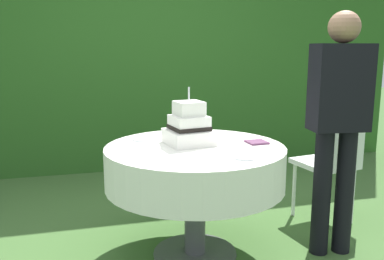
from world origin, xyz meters
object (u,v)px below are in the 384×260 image
(napkin_stack, at_px, (257,142))
(serving_plate_left, at_px, (245,157))
(serving_plate_near, at_px, (176,133))
(cake_table, at_px, (195,167))
(wedding_cake, at_px, (189,127))
(garden_chair, at_px, (332,157))
(serving_plate_far, at_px, (141,139))
(standing_person, at_px, (338,118))

(napkin_stack, bearing_deg, serving_plate_left, -122.79)
(serving_plate_near, relative_size, serving_plate_left, 0.89)
(cake_table, distance_m, wedding_cake, 0.26)
(wedding_cake, distance_m, garden_chair, 1.24)
(serving_plate_far, relative_size, standing_person, 0.07)
(wedding_cake, height_order, serving_plate_near, wedding_cake)
(serving_plate_far, distance_m, napkin_stack, 0.78)
(wedding_cake, height_order, napkin_stack, wedding_cake)
(napkin_stack, bearing_deg, wedding_cake, 167.10)
(napkin_stack, bearing_deg, cake_table, 177.32)
(wedding_cake, relative_size, serving_plate_far, 3.13)
(wedding_cake, bearing_deg, serving_plate_near, 93.12)
(wedding_cake, distance_m, serving_plate_near, 0.35)
(wedding_cake, xyz_separation_m, serving_plate_left, (0.22, -0.44, -0.11))
(wedding_cake, height_order, garden_chair, wedding_cake)
(cake_table, xyz_separation_m, serving_plate_far, (-0.31, 0.27, 0.14))
(cake_table, relative_size, serving_plate_near, 9.21)
(standing_person, bearing_deg, napkin_stack, 159.74)
(garden_chair, bearing_deg, serving_plate_near, 171.49)
(napkin_stack, height_order, garden_chair, garden_chair)
(serving_plate_left, xyz_separation_m, garden_chair, (0.97, 0.59, -0.22))
(serving_plate_far, relative_size, garden_chair, 0.13)
(serving_plate_near, bearing_deg, serving_plate_left, -73.02)
(serving_plate_near, bearing_deg, serving_plate_far, -151.49)
(serving_plate_near, xyz_separation_m, serving_plate_far, (-0.27, -0.15, 0.00))
(serving_plate_far, xyz_separation_m, garden_chair, (1.48, -0.03, -0.22))
(serving_plate_far, height_order, serving_plate_left, same)
(wedding_cake, height_order, standing_person, standing_person)
(napkin_stack, distance_m, standing_person, 0.54)
(serving_plate_near, height_order, garden_chair, garden_chair)
(cake_table, height_order, serving_plate_left, serving_plate_left)
(serving_plate_near, distance_m, serving_plate_left, 0.81)
(wedding_cake, relative_size, serving_plate_near, 2.97)
(serving_plate_left, bearing_deg, garden_chair, 31.53)
(garden_chair, height_order, standing_person, standing_person)
(serving_plate_left, relative_size, standing_person, 0.09)
(serving_plate_left, height_order, napkin_stack, napkin_stack)
(wedding_cake, height_order, serving_plate_left, wedding_cake)
(serving_plate_near, bearing_deg, cake_table, -85.15)
(wedding_cake, xyz_separation_m, serving_plate_near, (-0.02, 0.33, -0.11))
(wedding_cake, relative_size, garden_chair, 0.42)
(cake_table, xyz_separation_m, serving_plate_left, (0.20, -0.36, 0.14))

